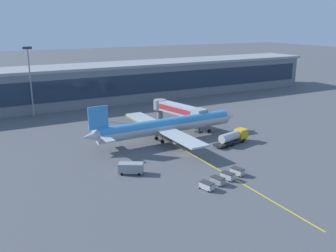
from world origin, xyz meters
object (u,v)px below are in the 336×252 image
(crew_van, at_px, (130,168))
(baggage_cart_3, at_px, (237,171))
(baggage_cart_1, at_px, (218,181))
(baggage_cart_0, at_px, (207,186))
(main_airliner, at_px, (166,126))
(fuel_tanker, at_px, (233,137))
(baggage_cart_2, at_px, (228,176))

(crew_van, relative_size, baggage_cart_3, 1.81)
(crew_van, bearing_deg, baggage_cart_1, -45.20)
(baggage_cart_0, bearing_deg, baggage_cart_1, 16.05)
(main_airliner, height_order, baggage_cart_3, main_airliner)
(crew_van, height_order, baggage_cart_1, crew_van)
(baggage_cart_1, bearing_deg, baggage_cart_3, 16.05)
(crew_van, xyz_separation_m, baggage_cart_1, (12.63, -12.72, -0.53))
(fuel_tanker, relative_size, baggage_cart_0, 3.73)
(baggage_cart_0, distance_m, baggage_cart_3, 9.60)
(main_airliner, xyz_separation_m, baggage_cart_3, (2.13, -26.82, -3.23))
(main_airliner, relative_size, crew_van, 8.28)
(baggage_cart_0, distance_m, baggage_cart_2, 6.40)
(baggage_cart_3, bearing_deg, crew_van, 149.75)
(main_airliner, relative_size, baggage_cart_3, 15.00)
(fuel_tanker, bearing_deg, baggage_cart_1, -134.30)
(baggage_cart_0, xyz_separation_m, baggage_cart_2, (6.15, 1.77, 0.00))
(fuel_tanker, xyz_separation_m, baggage_cart_1, (-17.75, -18.19, -0.96))
(fuel_tanker, bearing_deg, baggage_cart_3, -125.24)
(baggage_cart_0, bearing_deg, baggage_cart_3, 16.05)
(baggage_cart_0, relative_size, baggage_cart_3, 1.00)
(baggage_cart_3, bearing_deg, fuel_tanker, 54.76)
(fuel_tanker, distance_m, crew_van, 30.87)
(baggage_cart_2, relative_size, baggage_cart_3, 1.00)
(crew_van, distance_m, baggage_cart_1, 17.94)
(baggage_cart_1, bearing_deg, baggage_cart_0, -163.95)
(baggage_cart_1, bearing_deg, main_airliner, 81.99)
(baggage_cart_0, bearing_deg, crew_van, 125.08)
(baggage_cart_0, bearing_deg, main_airliner, 76.46)
(baggage_cart_0, height_order, baggage_cart_2, same)
(main_airliner, relative_size, baggage_cart_0, 15.00)
(baggage_cart_1, xyz_separation_m, baggage_cart_3, (6.15, 1.77, 0.00))
(main_airliner, height_order, baggage_cart_0, main_airliner)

